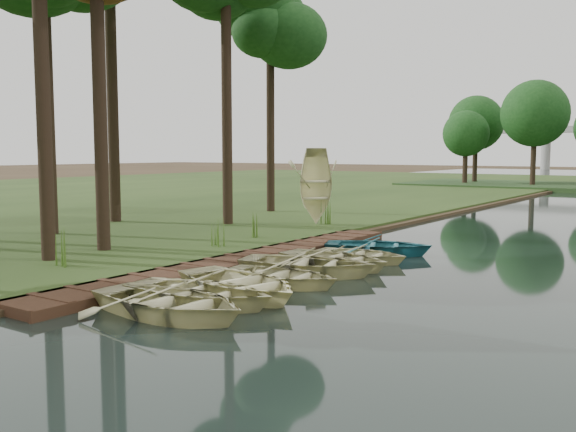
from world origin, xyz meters
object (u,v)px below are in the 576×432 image
Objects in this scene: rowboat_0 at (170,298)px; rowboat_1 at (200,289)px; boardwalk at (245,261)px; rowboat_2 at (239,280)px; stored_rowboat at (315,216)px.

rowboat_0 reaches higher than rowboat_1.
rowboat_2 reaches higher than boardwalk.
stored_rowboat is (-5.70, 12.50, 0.19)m from rowboat_2.
rowboat_1 is 1.22m from rowboat_2.
rowboat_2 is (0.16, 1.21, 0.02)m from rowboat_1.
rowboat_2 is at bearing -53.32° from boardwalk.
boardwalk is at bearing 51.86° from rowboat_2.
stored_rowboat reaches higher than rowboat_0.
rowboat_2 is at bearing 0.54° from rowboat_0.
rowboat_0 is 1.05× the size of rowboat_1.
boardwalk is 5.49m from rowboat_1.
rowboat_0 reaches higher than boardwalk.
rowboat_2 is 13.74m from stored_rowboat.
rowboat_1 is 0.94× the size of rowboat_2.
boardwalk is at bearing -129.21° from stored_rowboat.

